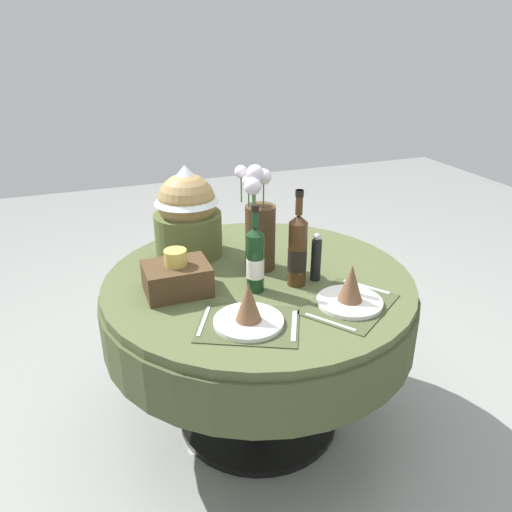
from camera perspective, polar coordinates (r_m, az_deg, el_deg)
ground at (r=2.46m, az=0.27°, el=-17.63°), size 8.00×8.00×0.00m
dining_table at (r=2.12m, az=0.30°, el=-6.05°), size 1.27×1.27×0.72m
place_setting_left at (r=1.71m, az=-0.85°, el=-6.42°), size 0.42×0.38×0.16m
place_setting_right at (r=1.86m, az=10.60°, el=-4.17°), size 0.43×0.41×0.16m
flower_vase at (r=2.04m, az=0.32°, el=3.54°), size 0.16×0.22×0.46m
wine_bottle_left at (r=1.93m, az=4.71°, el=0.67°), size 0.07×0.07×0.38m
wine_bottle_centre at (r=1.89m, az=-0.09°, el=-0.36°), size 0.07×0.07×0.34m
pepper_mill at (r=2.00m, az=6.80°, el=-0.28°), size 0.04×0.04×0.20m
gift_tub_back_left at (r=2.20m, az=-7.79°, el=5.30°), size 0.29×0.29×0.40m
woven_basket_side_left at (r=1.93m, az=-8.93°, el=-2.34°), size 0.24×0.19×0.17m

